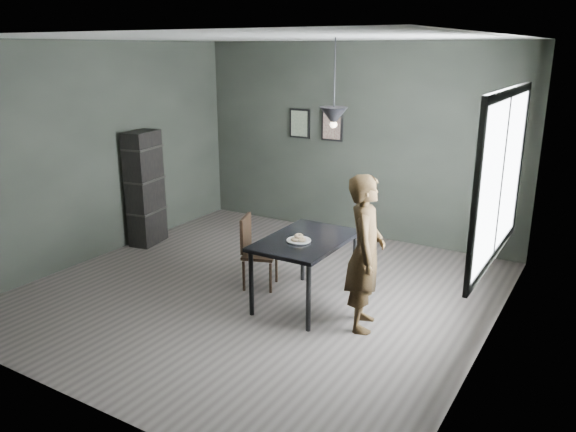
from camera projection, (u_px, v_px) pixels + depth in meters
The scene contains 13 objects.
ground at pixel (260, 291), 6.50m from camera, with size 5.00×5.00×0.00m, color #35312E.
back_wall at pixel (354, 141), 8.14m from camera, with size 5.00×0.10×2.80m, color black.
ceiling at pixel (256, 38), 5.69m from camera, with size 5.00×5.00×0.02m.
window_assembly at pixel (501, 177), 4.98m from camera, with size 0.04×1.96×1.56m.
cafe_table at pixel (306, 245), 6.01m from camera, with size 0.80×1.20×0.75m.
white_plate at pixel (299, 241), 5.89m from camera, with size 0.23×0.23×0.01m, color white.
donut_pile at pixel (299, 238), 5.88m from camera, with size 0.16×0.16×0.07m.
woman at pixel (365, 253), 5.46m from camera, with size 0.57×0.38×1.57m, color black.
wood_chair at pixel (254, 247), 6.51m from camera, with size 0.47×0.47×0.85m.
shelf_unit at pixel (145, 188), 7.89m from camera, with size 0.30×0.54×1.61m, color black.
pendant_lamp at pixel (334, 116), 5.57m from camera, with size 0.28×0.28×0.86m.
framed_print_left at pixel (300, 123), 8.50m from camera, with size 0.34×0.04×0.44m.
framed_print_right at pixel (332, 126), 8.23m from camera, with size 0.34×0.04×0.44m.
Camera 1 is at (3.36, -4.95, 2.71)m, focal length 35.00 mm.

